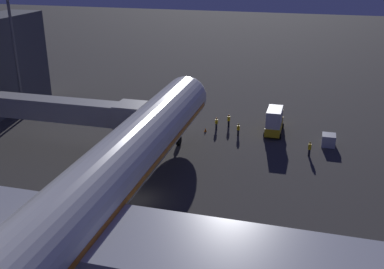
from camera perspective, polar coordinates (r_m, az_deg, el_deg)
The scene contains 12 objects.
ground_plane at distance 46.74m, azimuth -6.97°, elevation -8.17°, with size 320.00×320.00×0.00m, color #383533.
airliner_at_gate at distance 35.39m, azimuth -14.23°, elevation -9.21°, with size 50.08×64.70×20.10m.
jet_bridge at distance 56.56m, azimuth -14.04°, elevation 2.80°, with size 20.04×3.40×6.99m.
apron_floodlight_mast at distance 70.77m, azimuth -21.29°, elevation 10.29°, with size 2.90×0.50×18.91m.
ops_van at distance 63.49m, azimuth 10.24°, elevation 1.74°, with size 2.36×5.73×3.68m.
baggage_container_near_belt at distance 61.31m, azimuth 16.66°, elevation -0.68°, with size 1.70×1.88×1.52m, color #B7BABF.
ground_crew_near_nose_gear at distance 65.20m, azimuth 4.60°, elevation 1.80°, with size 0.40×0.40×1.86m.
ground_crew_by_belt_loader at distance 64.29m, azimuth 3.06°, elevation 1.47°, with size 0.40×0.40×1.73m.
ground_crew_under_port_wing at distance 62.28m, azimuth 5.79°, elevation 0.69°, with size 0.40×0.40×1.71m.
ground_crew_walking_aft at distance 57.39m, azimuth 14.45°, elevation -1.69°, with size 0.40×0.40×1.89m.
traffic_cone_nose_port at distance 63.53m, azimuth 1.68°, elevation 0.59°, with size 0.36×0.36×0.55m, color orange.
traffic_cone_nose_starboard at distance 64.63m, azimuth -2.11°, elevation 0.96°, with size 0.36×0.36×0.55m, color orange.
Camera 1 is at (-16.03, 37.31, 23.16)m, focal length 42.79 mm.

